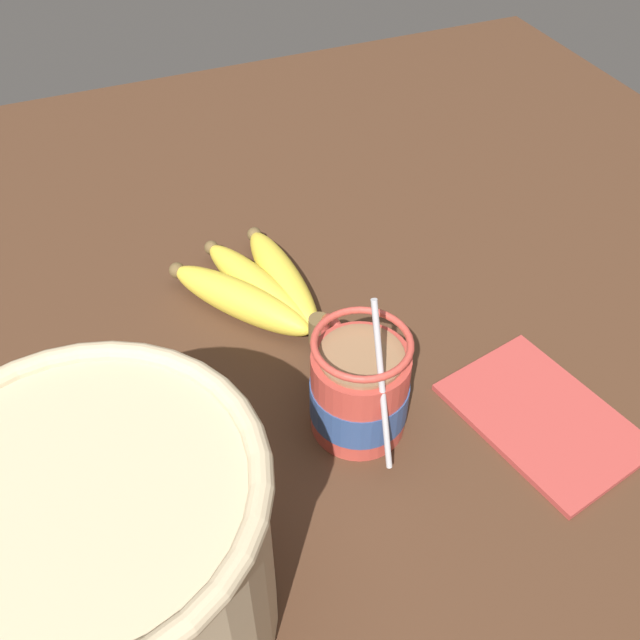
# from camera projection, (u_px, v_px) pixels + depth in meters

# --- Properties ---
(table) EXTENTS (1.34, 1.34, 0.03)m
(table) POSITION_uv_depth(u_px,v_px,m) (313.00, 389.00, 0.68)
(table) COLOR #422819
(table) RESTS_ON ground
(coffee_mug) EXTENTS (0.14, 0.08, 0.16)m
(coffee_mug) POSITION_uv_depth(u_px,v_px,m) (359.00, 389.00, 0.60)
(coffee_mug) COLOR #B23D33
(coffee_mug) RESTS_ON table
(banana_bunch) EXTENTS (0.19, 0.13, 0.04)m
(banana_bunch) POSITION_uv_depth(u_px,v_px,m) (260.00, 289.00, 0.73)
(banana_bunch) COLOR brown
(banana_bunch) RESTS_ON table
(woven_basket) EXTENTS (0.22, 0.22, 0.17)m
(woven_basket) POSITION_uv_depth(u_px,v_px,m) (102.00, 556.00, 0.44)
(woven_basket) COLOR tan
(woven_basket) RESTS_ON table
(napkin) EXTENTS (0.18, 0.15, 0.01)m
(napkin) POSITION_uv_depth(u_px,v_px,m) (542.00, 417.00, 0.63)
(napkin) COLOR #A33833
(napkin) RESTS_ON table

